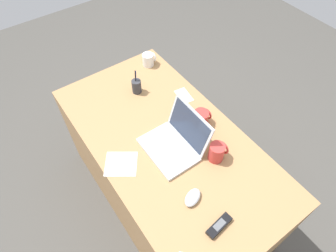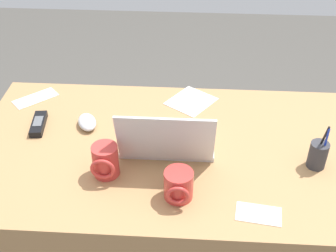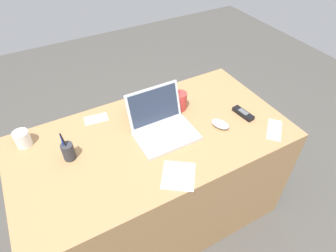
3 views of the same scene
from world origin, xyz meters
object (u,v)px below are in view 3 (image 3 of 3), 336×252
at_px(coffee_mug_white, 137,106).
at_px(coffee_mug_spare, 179,101).
at_px(computer_mouse, 220,124).
at_px(cordless_phone, 243,113).
at_px(pen_holder, 68,151).
at_px(laptop, 162,126).
at_px(coffee_mug_tall, 22,138).

bearing_deg(coffee_mug_white, coffee_mug_spare, -20.10).
xyz_separation_m(computer_mouse, cordless_phone, (0.18, 0.02, -0.01)).
distance_m(coffee_mug_spare, pen_holder, 0.68).
distance_m(laptop, computer_mouse, 0.32).
distance_m(coffee_mug_white, coffee_mug_spare, 0.25).
bearing_deg(coffee_mug_tall, cordless_phone, -17.52).
height_order(coffee_mug_tall, cordless_phone, coffee_mug_tall).
xyz_separation_m(coffee_mug_spare, cordless_phone, (0.29, -0.24, -0.04)).
height_order(laptop, cordless_phone, laptop).
xyz_separation_m(coffee_mug_white, cordless_phone, (0.53, -0.32, -0.04)).
distance_m(computer_mouse, coffee_mug_tall, 1.05).
xyz_separation_m(coffee_mug_tall, cordless_phone, (1.16, -0.37, -0.03)).
xyz_separation_m(coffee_mug_white, coffee_mug_tall, (-0.63, 0.04, -0.00)).
bearing_deg(laptop, coffee_mug_white, 101.90).
height_order(coffee_mug_white, coffee_mug_spare, coffee_mug_spare).
xyz_separation_m(laptop, coffee_mug_white, (-0.05, 0.23, 0.00)).
relative_size(computer_mouse, coffee_mug_spare, 0.98).
bearing_deg(coffee_mug_spare, coffee_mug_tall, 171.64).
bearing_deg(computer_mouse, coffee_mug_spare, 92.32).
bearing_deg(laptop, computer_mouse, -20.56).
bearing_deg(computer_mouse, coffee_mug_tall, 136.57).
relative_size(coffee_mug_white, cordless_phone, 0.71).
bearing_deg(pen_holder, coffee_mug_spare, 7.00).
bearing_deg(computer_mouse, coffee_mug_white, 113.72).
distance_m(coffee_mug_tall, pen_holder, 0.28).
relative_size(coffee_mug_spare, cordless_phone, 0.77).
height_order(cordless_phone, pen_holder, pen_holder).
bearing_deg(pen_holder, cordless_phone, -9.04).
bearing_deg(coffee_mug_spare, laptop, -143.25).
relative_size(computer_mouse, coffee_mug_white, 1.06).
xyz_separation_m(coffee_mug_white, pen_holder, (-0.44, -0.17, 0.00)).
bearing_deg(coffee_mug_tall, pen_holder, -48.89).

